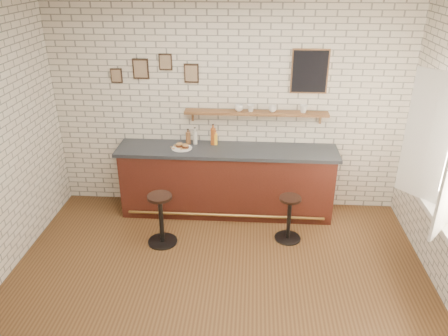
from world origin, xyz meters
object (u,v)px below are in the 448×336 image
at_px(sandwich_plate, 182,148).
at_px(shelf_cup_b, 251,108).
at_px(bitters_bottle_brown, 188,138).
at_px(book_upper, 441,214).
at_px(bar_stool_left, 161,218).
at_px(bar_stool_right, 289,217).
at_px(book_lower, 440,215).
at_px(condiment_bottle_yellow, 215,139).
at_px(shelf_cup_c, 273,109).
at_px(bitters_bottle_amber, 213,136).
at_px(shelf_cup_d, 303,109).
at_px(ciabatta_sandwich, 182,146).
at_px(shelf_cup_a, 239,108).
at_px(bitters_bottle_white, 195,137).
at_px(bar_counter, 227,181).

bearing_deg(sandwich_plate, shelf_cup_b, 13.55).
relative_size(bitters_bottle_brown, book_upper, 1.11).
distance_m(bitters_bottle_brown, bar_stool_left, 1.26).
height_order(bar_stool_right, book_lower, book_lower).
xyz_separation_m(bar_stool_right, shelf_cup_b, (-0.55, 0.86, 1.21)).
distance_m(sandwich_plate, book_upper, 3.35).
xyz_separation_m(condiment_bottle_yellow, shelf_cup_c, (0.79, 0.05, 0.45)).
bearing_deg(bitters_bottle_amber, shelf_cup_d, 2.21).
bearing_deg(ciabatta_sandwich, shelf_cup_b, 13.67).
relative_size(bitters_bottle_amber, shelf_cup_d, 2.78).
height_order(shelf_cup_a, shelf_cup_c, shelf_cup_a).
height_order(sandwich_plate, bar_stool_left, sandwich_plate).
bearing_deg(book_upper, ciabatta_sandwich, 155.17).
bearing_deg(bitters_bottle_white, bar_stool_left, -108.41).
bearing_deg(bar_counter, bitters_bottle_white, 161.78).
bearing_deg(book_lower, book_upper, -89.37).
bearing_deg(shelf_cup_c, bar_stool_right, -139.85).
relative_size(ciabatta_sandwich, shelf_cup_b, 2.10).
height_order(bitters_bottle_amber, bar_stool_left, bitters_bottle_amber).
distance_m(bitters_bottle_brown, bar_stool_right, 1.81).
height_order(bar_counter, shelf_cup_b, shelf_cup_b).
height_order(shelf_cup_c, shelf_cup_d, shelf_cup_d).
relative_size(shelf_cup_b, book_lower, 0.41).
distance_m(condiment_bottle_yellow, shelf_cup_c, 0.91).
distance_m(sandwich_plate, book_lower, 3.34).
height_order(bar_stool_left, bar_stool_right, bar_stool_left).
distance_m(bitters_bottle_white, bar_stool_left, 1.29).
bearing_deg(book_upper, bitters_bottle_white, 151.12).
relative_size(bitters_bottle_white, book_lower, 1.02).
bearing_deg(book_lower, bar_stool_right, 151.72).
height_order(bitters_bottle_white, book_lower, bitters_bottle_white).
bearing_deg(condiment_bottle_yellow, bitters_bottle_white, 180.00).
distance_m(sandwich_plate, condiment_bottle_yellow, 0.50).
distance_m(sandwich_plate, bitters_bottle_brown, 0.21).
bearing_deg(bitters_bottle_brown, book_lower, -29.25).
relative_size(shelf_cup_b, book_upper, 0.51).
bearing_deg(condiment_bottle_yellow, bar_stool_left, -121.74).
height_order(bitters_bottle_white, shelf_cup_a, shelf_cup_a).
bearing_deg(shelf_cup_b, bitters_bottle_white, 115.12).
xyz_separation_m(bar_stool_left, shelf_cup_d, (1.84, 1.06, 1.17)).
bearing_deg(book_upper, sandwich_plate, 155.24).
height_order(bar_counter, bitters_bottle_white, bitters_bottle_white).
distance_m(bar_stool_left, book_upper, 3.29).
bearing_deg(shelf_cup_d, condiment_bottle_yellow, -177.21).
xyz_separation_m(sandwich_plate, bar_stool_right, (1.50, -0.63, -0.68)).
distance_m(bar_stool_left, shelf_cup_b, 1.93).
bearing_deg(shelf_cup_a, bitters_bottle_white, 154.37).
xyz_separation_m(condiment_bottle_yellow, bar_stool_right, (1.04, -0.81, -0.76)).
height_order(bitters_bottle_white, condiment_bottle_yellow, bitters_bottle_white).
xyz_separation_m(bar_counter, book_upper, (2.37, -1.50, 0.45)).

